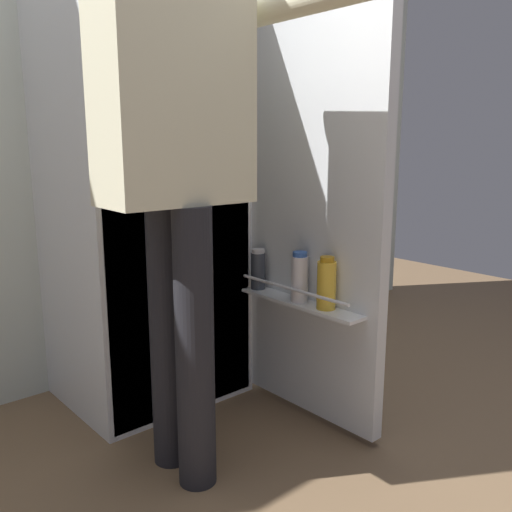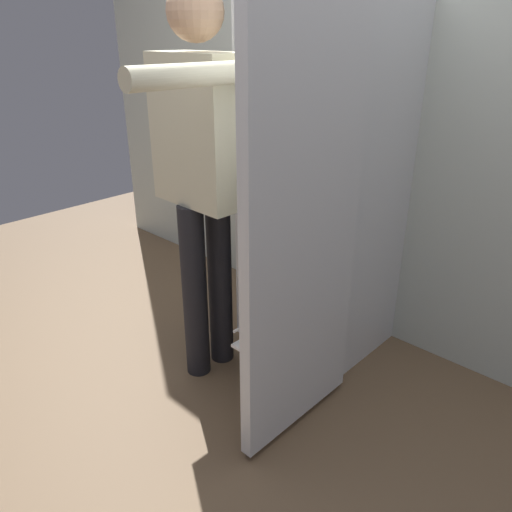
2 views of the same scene
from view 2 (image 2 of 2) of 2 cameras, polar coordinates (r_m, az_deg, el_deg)
ground_plane at (r=2.60m, az=-0.77°, el=-13.60°), size 6.29×6.29×0.00m
kitchen_wall at (r=2.76m, az=12.53°, el=18.40°), size 4.40×0.10×2.67m
refrigerator at (r=2.51m, az=7.41°, el=7.53°), size 0.73×1.23×1.76m
person at (r=2.22m, az=-6.06°, el=10.93°), size 0.57×0.79×1.78m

